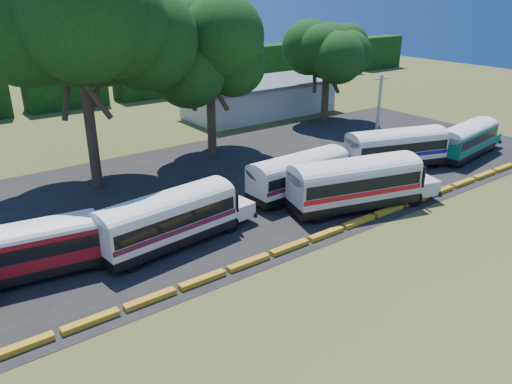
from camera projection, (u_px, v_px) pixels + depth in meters
ground at (319, 249)px, 29.79m from camera, size 160.00×160.00×0.00m
asphalt_strip at (224, 186)px, 39.28m from camera, size 64.00×24.00×0.02m
curb at (308, 240)px, 30.48m from camera, size 53.70×0.45×0.30m
terminal_building at (260, 98)px, 61.28m from camera, size 19.00×9.00×4.00m
treeline_backdrop at (65, 84)px, 64.41m from camera, size 130.00×4.00×6.00m
bus_red at (26, 247)px, 26.22m from camera, size 9.82×3.79×3.15m
bus_cream_west at (170, 216)px, 29.50m from camera, size 10.64×3.70×3.42m
bus_cream_east at (301, 172)px, 36.91m from camera, size 9.94×2.70×3.25m
bus_white_red at (357, 181)px, 34.53m from camera, size 11.59×5.63×3.70m
bus_white_blue at (398, 146)px, 42.59m from camera, size 10.84×5.71×3.47m
bus_teal at (468, 138)px, 45.49m from camera, size 9.99×3.82×3.20m
tree_west at (77, 21)px, 34.73m from camera, size 12.46×12.46×16.94m
tree_center at (209, 46)px, 43.04m from camera, size 8.81×8.81×13.13m
tree_east at (327, 51)px, 55.59m from camera, size 8.46×8.46×11.13m
utility_pole at (378, 113)px, 46.34m from camera, size 1.60×0.30×7.24m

